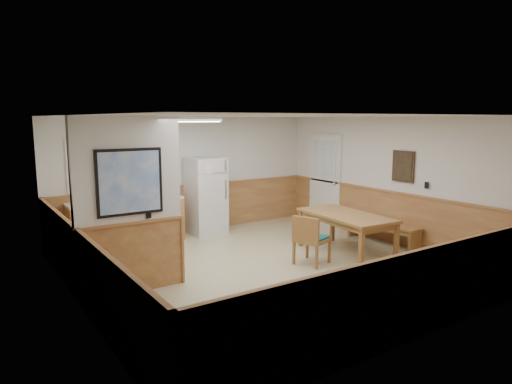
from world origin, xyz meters
TOP-DOWN VIEW (x-y plane):
  - ground at (0.00, 0.00)m, footprint 6.00×6.00m
  - ceiling at (0.00, 0.00)m, footprint 6.00×6.00m
  - back_wall at (0.00, 3.00)m, footprint 6.00×0.02m
  - right_wall at (3.00, 0.00)m, footprint 0.02×6.00m
  - left_wall at (-3.00, 0.00)m, footprint 0.02×6.00m
  - wainscot_back at (0.00, 2.98)m, footprint 6.00×0.04m
  - wainscot_right at (2.98, 0.00)m, footprint 0.04×6.00m
  - wainscot_left at (-2.98, 0.00)m, footprint 0.04×6.00m
  - partition_wall at (-2.25, 0.19)m, footprint 1.50×0.20m
  - kitchen_counter at (-1.21, 2.68)m, footprint 2.20×0.61m
  - exterior_door at (2.96, 1.90)m, footprint 0.07×1.02m
  - kitchen_window at (-2.10, 2.98)m, footprint 0.80×0.04m
  - wall_painting at (2.97, -0.30)m, footprint 0.04×0.50m
  - fluorescent_fixture at (-0.80, 1.30)m, footprint 1.20×0.30m
  - refrigerator at (0.22, 2.63)m, footprint 0.74×0.73m
  - dining_table at (1.61, -0.17)m, footprint 1.03×1.88m
  - dining_bench at (2.73, -0.07)m, footprint 0.36×1.63m
  - dining_chair at (0.65, -0.29)m, footprint 0.82×0.67m
  - fire_extinguisher at (-0.70, 2.66)m, footprint 0.14×0.14m
  - soap_bottle at (-2.23, 2.63)m, footprint 0.07×0.07m

SIDE VIEW (x-z plane):
  - ground at x=0.00m, z-range 0.00..0.00m
  - dining_bench at x=2.73m, z-range 0.12..0.57m
  - kitchen_counter at x=-1.21m, z-range -0.04..0.96m
  - dining_chair at x=0.65m, z-range 0.07..0.92m
  - wainscot_back at x=0.00m, z-range 0.00..1.00m
  - wainscot_right at x=2.98m, z-range 0.00..1.00m
  - wainscot_left at x=-2.98m, z-range 0.00..1.00m
  - dining_table at x=1.61m, z-range 0.28..1.03m
  - refrigerator at x=0.22m, z-range 0.00..1.64m
  - soap_bottle at x=-2.23m, z-range 0.90..1.13m
  - exterior_door at x=2.96m, z-range -0.02..2.13m
  - fire_extinguisher at x=-0.70m, z-range 0.87..1.36m
  - partition_wall at x=-2.25m, z-range -0.02..2.48m
  - back_wall at x=0.00m, z-range 0.00..2.50m
  - right_wall at x=3.00m, z-range 0.00..2.50m
  - left_wall at x=-3.00m, z-range 0.00..2.50m
  - kitchen_window at x=-2.10m, z-range 1.05..2.05m
  - wall_painting at x=2.97m, z-range 1.25..1.85m
  - fluorescent_fixture at x=-0.80m, z-range 2.40..2.49m
  - ceiling at x=0.00m, z-range 2.49..2.51m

